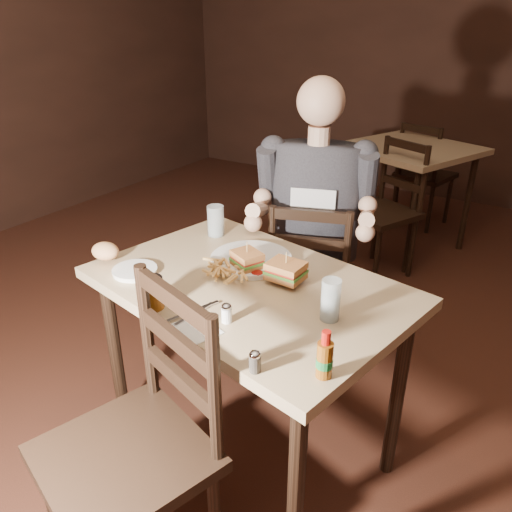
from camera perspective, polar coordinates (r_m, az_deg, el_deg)
The scene contains 24 objects.
room_shell at distance 1.64m, azimuth 2.67°, elevation 18.66°, with size 7.00×7.00×7.00m.
main_table at distance 1.78m, azimuth -0.87°, elevation -5.64°, with size 1.20×0.92×0.77m.
bg_table at distance 3.80m, azimuth 17.13°, elevation 10.60°, with size 1.03×1.03×0.77m.
chair_far at distance 2.45m, azimuth 6.34°, elevation -2.81°, with size 0.40×0.44×0.87m, color black, non-canonical shape.
chair_near at distance 1.57m, azimuth -14.85°, elevation -21.33°, with size 0.44×0.48×0.95m, color black, non-canonical shape.
bg_chair_far at distance 4.39m, azimuth 18.78°, elevation 8.81°, with size 0.39×0.43×0.85m, color black, non-canonical shape.
bg_chair_near at distance 3.37m, azimuth 13.93°, elevation 4.87°, with size 0.41×0.45×0.89m, color black, non-canonical shape.
diner at distance 2.22m, azimuth 6.79°, elevation 7.61°, with size 0.54×0.42×0.93m, color #323238, non-canonical shape.
dinner_plate at distance 1.86m, azimuth -0.56°, elevation -0.46°, with size 0.29×0.29×0.02m, color white.
sandwich_left at distance 1.77m, azimuth -1.02°, elevation 0.06°, with size 0.10×0.09×0.09m, color #BB7940, non-canonical shape.
sandwich_right at distance 1.70m, azimuth 3.45°, elevation -1.05°, with size 0.12×0.10×0.10m, color #BB7940, non-canonical shape.
fries_pile at distance 1.74m, azimuth -3.43°, elevation -1.47°, with size 0.24×0.17×0.04m, color #DDAC60, non-canonical shape.
ketchup_dollop at distance 1.74m, azimuth 0.15°, elevation -1.91°, with size 0.04×0.04×0.01m, color maroon.
glass_left at distance 2.08m, azimuth -4.63°, elevation 4.04°, with size 0.07×0.07×0.13m, color silver.
glass_right at distance 1.51m, azimuth 8.52°, elevation -4.98°, with size 0.06×0.06×0.13m, color silver.
hot_sauce at distance 1.28m, azimuth 7.89°, elevation -11.06°, with size 0.04×0.04×0.14m, color brown, non-canonical shape.
salt_shaker at distance 1.50m, azimuth -3.38°, elevation -6.57°, with size 0.03×0.03×0.06m, color white, non-canonical shape.
pepper_shaker at distance 1.31m, azimuth -0.12°, elevation -12.02°, with size 0.03×0.03×0.06m, color #38332D, non-canonical shape.
syrup_dispenser at distance 1.59m, azimuth -11.88°, elevation -4.16°, with size 0.08×0.08×0.10m, color brown, non-canonical shape.
napkin at distance 1.49m, azimuth -7.15°, elevation -8.39°, with size 0.14×0.13×0.00m, color white.
knife at distance 1.57m, azimuth -7.32°, elevation -6.30°, with size 0.01×0.20×0.00m, color silver.
fork at distance 1.55m, azimuth -7.07°, elevation -6.57°, with size 0.01×0.16×0.01m, color silver.
side_plate at distance 1.84m, azimuth -13.67°, elevation -1.74°, with size 0.16×0.16×0.01m, color white.
bread_roll at distance 1.93m, azimuth -16.84°, elevation 0.55°, with size 0.11×0.09×0.06m, color tan.
Camera 1 is at (0.81, -1.41, 1.60)m, focal length 35.00 mm.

